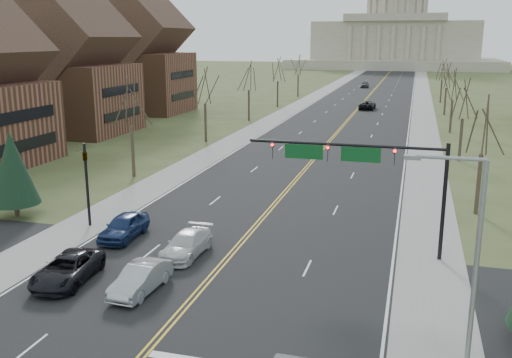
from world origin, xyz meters
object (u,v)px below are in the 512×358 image
Objects in this scene: signal_left at (86,175)px; car_far_sb at (365,84)px; signal_mast at (360,162)px; street_light at (469,261)px; car_sb_outer_second at (124,226)px; car_sb_outer_lead at (67,269)px; car_far_nb at (367,105)px; car_sb_inner_lead at (141,279)px; car_sb_inner_second at (186,244)px.

signal_left is 1.23× the size of car_far_sb.
signal_mast is 14.51m from street_light.
car_sb_outer_lead is at bearing -87.87° from car_sb_outer_second.
car_far_sb is at bearing 86.08° from signal_left.
car_far_nb is (-5.65, 75.21, -4.95)m from signal_mast.
street_light is (24.24, -13.50, 1.51)m from signal_left.
car_sb_outer_lead is 132.96m from car_far_sb.
car_sb_inner_lead is 8.79m from car_sb_outer_second.
car_sb_outer_second is at bearing -93.27° from car_far_sb.
car_sb_outer_second is at bearing 87.32° from car_sb_outer_lead.
car_sb_inner_second is at bearing -21.51° from signal_left.
car_sb_inner_second is 0.86× the size of car_far_nb.
signal_mast is at bearing 111.41° from street_light.
car_sb_inner_lead is 0.78× the size of car_far_nb.
car_sb_inner_lead is at bearing -57.31° from car_sb_outer_second.
car_far_nb is (13.29, 75.21, -2.90)m from signal_left.
street_light is at bearing -31.54° from car_sb_inner_second.
signal_mast reaches higher than car_sb_outer_second.
car_sb_outer_lead reaches higher than car_sb_inner_second.
car_sb_inner_second is (-10.04, -3.51, -5.03)m from signal_mast.
car_sb_outer_lead is 84.63m from car_far_nb.
street_light is at bearing 100.41° from car_far_nb.
car_sb_inner_second is (4.82, 5.40, -0.02)m from car_sb_outer_lead.
signal_left is 1.33× the size of car_sb_inner_lead.
signal_left is at bearing 160.04° from car_sb_inner_second.
street_light reaches higher than car_far_sb.
signal_left reaches higher than car_sb_inner_second.
street_light is 1.58× the size of car_far_nb.
car_sb_outer_second is (-15.27, -1.71, -4.93)m from signal_mast.
signal_mast is at bearing 44.35° from car_sb_inner_lead.
car_sb_inner_lead is at bearing 90.16° from car_far_nb.
car_sb_outer_lead is at bearing -130.17° from car_sb_inner_second.
street_light reaches higher than car_sb_inner_lead.
car_sb_outer_second is at bearing 162.55° from car_sb_inner_second.
car_sb_outer_second is at bearing -24.94° from signal_left.
street_light reaches higher than car_sb_outer_second.
signal_mast is 2.02× the size of signal_left.
signal_mast is 11.77m from car_sb_inner_second.
street_light is 1.83× the size of car_sb_inner_second.
signal_mast is 2.45× the size of car_sb_inner_second.
signal_mast reaches higher than signal_left.
signal_mast is 18.04m from car_sb_outer_lead.
car_sb_inner_lead is 0.92× the size of car_far_sb.
signal_mast is 2.52× the size of car_sb_outer_second.
signal_left reaches higher than car_far_sb.
car_far_nb is (9.62, 76.92, -0.02)m from car_sb_outer_second.
car_sb_inner_lead is 0.94× the size of car_sb_outer_second.
signal_left is 1.13× the size of car_sb_outer_lead.
signal_left is 1.04× the size of car_far_nb.
car_sb_outer_lead is (-14.86, -8.91, -5.01)m from signal_mast.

